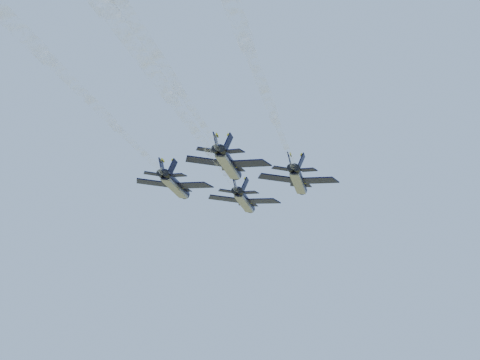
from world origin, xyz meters
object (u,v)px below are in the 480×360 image
(jet_left, at_px, (176,185))
(jet_slot, at_px, (229,164))
(jet_right, at_px, (299,181))
(jet_lead, at_px, (245,201))

(jet_left, distance_m, jet_slot, 14.12)
(jet_left, height_order, jet_slot, same)
(jet_right, distance_m, jet_slot, 13.60)
(jet_right, bearing_deg, jet_slot, -131.02)
(jet_lead, relative_size, jet_slot, 1.00)
(jet_left, xyz_separation_m, jet_slot, (11.36, -8.40, 0.00))
(jet_lead, bearing_deg, jet_right, -46.78)
(jet_right, bearing_deg, jet_left, -178.03)
(jet_right, relative_size, jet_slot, 1.00)
(jet_left, relative_size, jet_right, 1.00)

